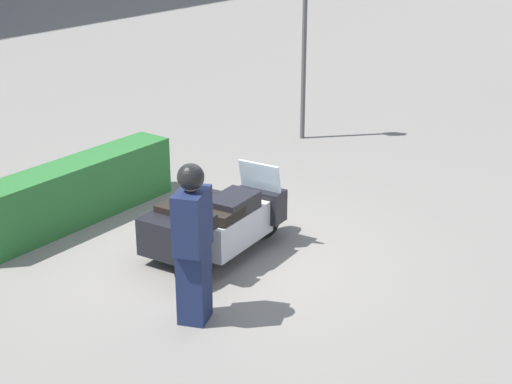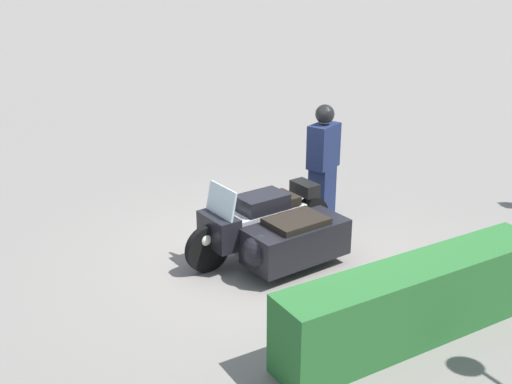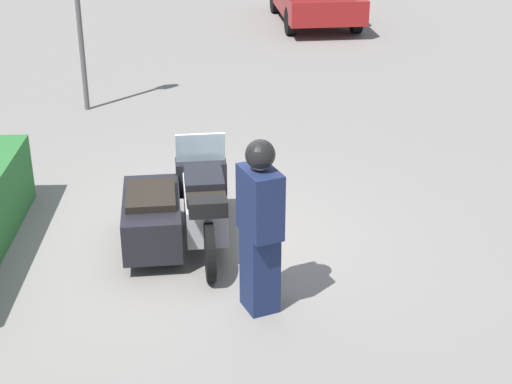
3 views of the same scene
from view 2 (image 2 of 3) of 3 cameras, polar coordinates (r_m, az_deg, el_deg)
The scene contains 4 objects.
ground_plane at distance 9.08m, azimuth 1.08°, elevation -5.89°, with size 160.00×160.00×0.00m, color slate.
police_motorcycle at distance 8.75m, azimuth 1.60°, elevation -3.57°, with size 2.44×1.30×1.16m.
officer_rider at distance 10.08m, azimuth 5.98°, elevation 2.83°, with size 0.59×0.48×1.87m.
hedge_bush_curbside at distance 7.37m, azimuth 14.01°, elevation -9.40°, with size 3.48×0.61×0.90m, color #28662D.
Camera 2 is at (4.28, 6.89, 4.08)m, focal length 45.00 mm.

